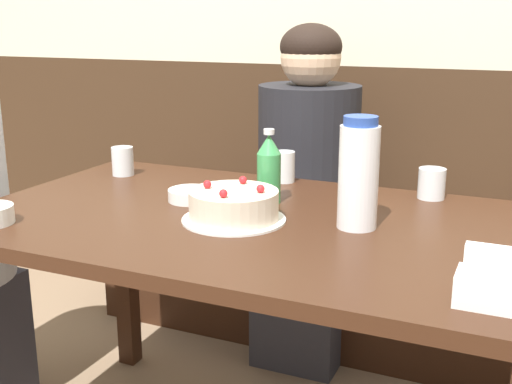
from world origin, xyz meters
The scene contains 12 objects.
back_wall centered at (0.00, 1.05, 1.25)m, with size 4.80×0.04×2.50m.
bench_seat centered at (0.00, 0.83, 0.22)m, with size 1.92×0.38×0.44m.
dining_table centered at (0.00, 0.00, 0.65)m, with size 1.40×0.83×0.74m.
birthday_cake centered at (-0.03, -0.04, 0.77)m, with size 0.25×0.25×0.10m.
water_pitcher centered at (0.26, 0.03, 0.86)m, with size 0.09×0.09×0.26m.
soju_bottle centered at (-0.01, 0.14, 0.83)m, with size 0.06×0.06×0.20m.
napkin_holder centered at (0.57, -0.30, 0.77)m, with size 0.11×0.08×0.11m.
bowl_soup_white centered at (-0.21, 0.07, 0.75)m, with size 0.12×0.12×0.03m.
glass_water_tall centered at (-0.55, 0.24, 0.78)m, with size 0.07×0.07×0.09m.
glass_tumbler_short centered at (-0.06, 0.36, 0.78)m, with size 0.06×0.06×0.09m.
glass_shot_small centered at (0.37, 0.35, 0.78)m, with size 0.07×0.07×0.08m.
person_pale_blue_shirt centered at (-0.09, 0.68, 0.58)m, with size 0.35×0.35×1.19m.
Camera 1 is at (0.62, -1.37, 1.20)m, focal length 45.00 mm.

